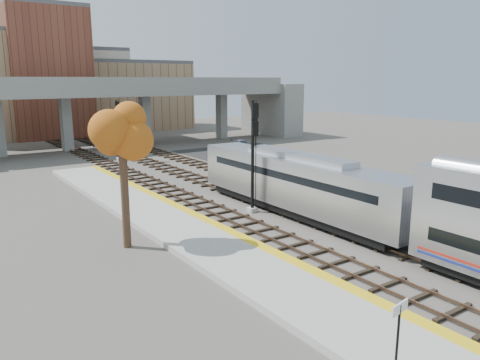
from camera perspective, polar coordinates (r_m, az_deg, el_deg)
ground at (r=28.58m, az=12.53°, el=-6.97°), size 160.00×160.00×0.00m
platform at (r=24.00m, az=0.46°, el=-10.00°), size 4.50×60.00×0.35m
yellow_strip at (r=25.00m, az=4.06°, el=-8.66°), size 0.70×60.00×0.01m
tracks at (r=38.27m, az=-0.26°, el=-1.66°), size 10.70×95.00×0.25m
overpass at (r=68.02m, az=-13.21°, el=8.99°), size 54.00×12.00×9.50m
buildings_far at (r=87.40m, az=-20.87°, el=10.52°), size 43.00×21.00×20.60m
parking_lot at (r=58.10m, az=1.76°, el=3.06°), size 14.00×18.00×0.04m
locomotive at (r=32.31m, az=7.01°, el=-0.34°), size 3.02×19.05×4.10m
signal_mast_near at (r=32.43m, az=1.61°, el=2.94°), size 0.60×0.64×7.84m
signal_mast_mid at (r=39.37m, az=1.66°, el=3.47°), size 0.60×0.64×6.73m
signal_mast_far at (r=55.75m, az=-14.64°, el=5.78°), size 0.60×0.64×6.90m
station_sign at (r=15.69m, az=18.80°, el=-16.09°), size 0.90×0.19×2.27m
tree at (r=25.88m, az=-14.23°, el=5.35°), size 3.60×3.60×8.52m
car_a at (r=52.49m, az=0.83°, el=2.75°), size 1.46×3.49×1.18m
car_b at (r=58.32m, az=2.29°, el=3.67°), size 2.25×3.61×1.12m
car_c at (r=63.51m, az=0.20°, el=4.37°), size 1.97×3.99×1.11m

